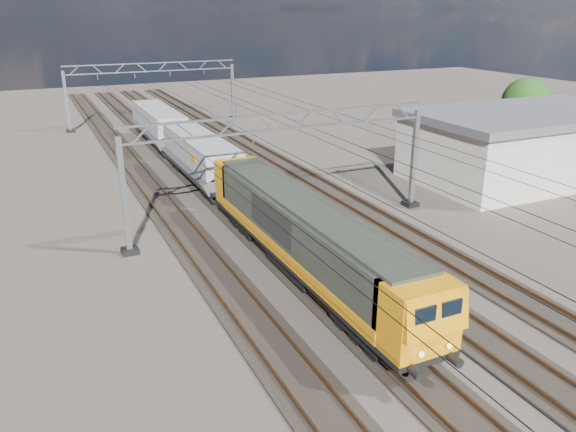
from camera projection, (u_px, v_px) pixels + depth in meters
name	position (u px, v px, depth m)	size (l,w,h in m)	color
ground	(315.00, 251.00, 31.53)	(160.00, 160.00, 0.00)	black
track_outer_west	(212.00, 269.00, 29.13)	(2.60, 140.00, 0.30)	black
track_loco	(282.00, 256.00, 30.71)	(2.60, 140.00, 0.30)	black
track_inner_east	(346.00, 244.00, 32.30)	(2.60, 140.00, 0.30)	black
track_outer_east	(403.00, 233.00, 33.88)	(2.60, 140.00, 0.30)	black
catenary_gantry_mid	(285.00, 166.00, 33.58)	(19.90, 0.90, 7.11)	#90969D
catenary_gantry_far	(154.00, 91.00, 64.20)	(19.90, 0.90, 7.11)	#90969D
overhead_wires	(259.00, 124.00, 36.34)	(12.03, 140.00, 0.53)	black
locomotive	(304.00, 233.00, 27.75)	(2.76, 21.10, 3.62)	black
hopper_wagon_lead	(201.00, 156.00, 42.83)	(3.38, 13.00, 3.25)	black
hopper_wagon_mid	(159.00, 123.00, 54.91)	(3.38, 13.00, 3.25)	black
industrial_shed	(527.00, 144.00, 44.39)	(18.60, 10.60, 5.40)	beige
tree_far	(529.00, 103.00, 53.77)	(5.02, 4.62, 6.68)	#3D2D1B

